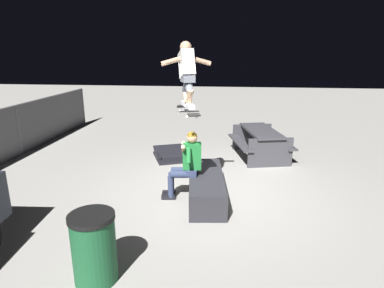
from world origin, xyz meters
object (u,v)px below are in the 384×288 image
at_px(picnic_table_back, 261,139).
at_px(kicker_ramp, 174,156).
at_px(ledge_box_main, 206,186).
at_px(skateboard, 188,111).
at_px(person_sitting_on_ledge, 186,162).
at_px(trash_bin, 94,248).
at_px(skater_airborne, 187,72).

bearing_deg(picnic_table_back, kicker_ramp, 98.09).
distance_m(ledge_box_main, picnic_table_back, 2.92).
xyz_separation_m(skateboard, kicker_ramp, (2.40, 0.67, -1.63)).
bearing_deg(picnic_table_back, person_sitting_on_ledge, 148.77).
bearing_deg(skateboard, person_sitting_on_ledge, 31.05).
relative_size(ledge_box_main, person_sitting_on_ledge, 1.48).
relative_size(person_sitting_on_ledge, picnic_table_back, 0.66).
xyz_separation_m(person_sitting_on_ledge, trash_bin, (-2.45, 0.79, -0.27)).
bearing_deg(trash_bin, person_sitting_on_ledge, -17.97).
bearing_deg(person_sitting_on_ledge, skateboard, -148.95).
bearing_deg(picnic_table_back, ledge_box_main, 154.87).
height_order(kicker_ramp, picnic_table_back, picnic_table_back).
bearing_deg(skater_airborne, trash_bin, 161.57).
relative_size(skater_airborne, kicker_ramp, 0.85).
relative_size(ledge_box_main, skater_airborne, 1.72).
distance_m(person_sitting_on_ledge, trash_bin, 2.59).
bearing_deg(kicker_ramp, skater_airborne, -164.59).
relative_size(skater_airborne, picnic_table_back, 0.57).
relative_size(person_sitting_on_ledge, skateboard, 1.27).
bearing_deg(person_sitting_on_ledge, picnic_table_back, -31.23).
xyz_separation_m(person_sitting_on_ledge, skater_airborne, (-0.01, -0.02, 1.65)).
xyz_separation_m(person_sitting_on_ledge, skateboard, (-0.06, -0.04, 0.97)).
relative_size(kicker_ramp, trash_bin, 1.49).
xyz_separation_m(ledge_box_main, person_sitting_on_ledge, (-0.02, 0.37, 0.49)).
height_order(skateboard, trash_bin, skateboard).
height_order(skater_airborne, trash_bin, skater_airborne).
distance_m(person_sitting_on_ledge, skateboard, 0.97).
xyz_separation_m(person_sitting_on_ledge, kicker_ramp, (2.33, 0.63, -0.66)).
relative_size(person_sitting_on_ledge, kicker_ramp, 0.99).
distance_m(person_sitting_on_ledge, picnic_table_back, 3.11).
distance_m(skateboard, trash_bin, 2.81).
bearing_deg(person_sitting_on_ledge, ledge_box_main, -86.99).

